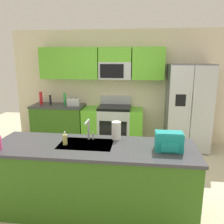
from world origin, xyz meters
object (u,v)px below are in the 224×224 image
bottle_green (65,99)px  soap_dispenser (65,139)px  range_oven (113,125)px  toaster (74,102)px  refrigerator (188,108)px  backpack (169,141)px  bottle_red (41,98)px  pepper_mill (50,100)px  sink_faucet (89,128)px  paper_towel_roll (116,130)px

bottle_green → soap_dispenser: (0.78, -2.38, -0.08)m
bottle_green → soap_dispenser: 2.51m
range_oven → toaster: bearing=-176.6°
refrigerator → backpack: refrigerator is taller
soap_dispenser → bottle_red: bearing=119.6°
refrigerator → soap_dispenser: (-1.95, -2.35, 0.04)m
pepper_mill → sink_faucet: bearing=-57.6°
range_oven → bottle_green: (-1.10, -0.05, 0.60)m
toaster → pepper_mill: bearing=175.0°
refrigerator → sink_faucet: size_ratio=6.56×
toaster → bottle_green: 0.21m
soap_dispenser → backpack: size_ratio=0.53×
bottle_red → backpack: 3.64m
toaster → bottle_red: bottle_red is taller
bottle_green → refrigerator: bearing=-0.5°
refrigerator → sink_faucet: 2.75m
refrigerator → toaster: bearing=179.6°
sink_faucet → bottle_green: bearing=115.6°
soap_dispenser → sink_faucet: bearing=36.9°
sink_faucet → paper_towel_roll: (0.36, 0.09, -0.05)m
range_oven → paper_towel_roll: (0.30, -2.14, 0.58)m
toaster → bottle_red: (-0.81, 0.07, 0.06)m
bottle_red → pepper_mill: bearing=-5.8°
range_oven → pepper_mill: (-1.47, -0.00, 0.57)m
pepper_mill → bottle_red: size_ratio=0.77×
pepper_mill → backpack: bearing=-45.3°
toaster → soap_dispenser: 2.44m
bottle_green → range_oven: bearing=2.4°
pepper_mill → sink_faucet: (1.41, -2.23, 0.05)m
range_oven → sink_faucet: (-0.06, -2.23, 0.62)m
toaster → paper_towel_roll: size_ratio=1.17×
range_oven → pepper_mill: bearing=-179.9°
bottle_green → bottle_red: (-0.61, 0.07, 0.00)m
range_oven → soap_dispenser: size_ratio=8.00×
refrigerator → soap_dispenser: bearing=-129.7°
paper_towel_roll → backpack: 0.73m
sink_faucet → paper_towel_roll: size_ratio=1.17×
pepper_mill → backpack: (2.43, -2.46, 0.00)m
bottle_red → backpack: bottle_red is taller
bottle_green → soap_dispenser: size_ratio=1.74×
bottle_green → soap_dispenser: bearing=-71.8°
paper_towel_roll → toaster: bearing=119.9°
toaster → sink_faucet: 2.33m
pepper_mill → paper_towel_roll: bearing=-50.3°
refrigerator → toaster: 2.53m
refrigerator → soap_dispenser: refrigerator is taller
range_oven → refrigerator: size_ratio=0.74×
toaster → pepper_mill: (-0.57, 0.05, 0.02)m
paper_towel_roll → refrigerator: bearing=57.2°
refrigerator → backpack: size_ratio=5.78×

